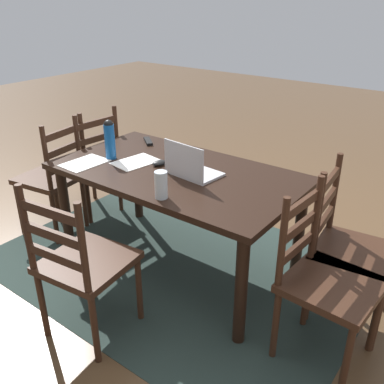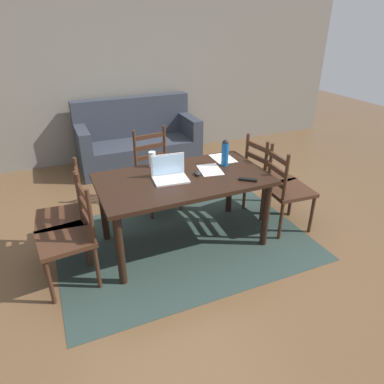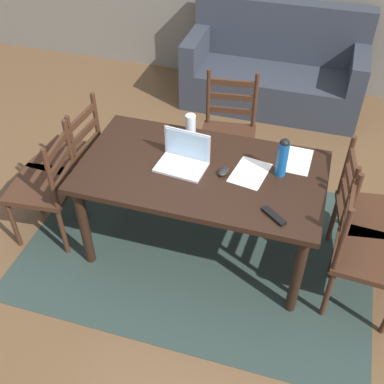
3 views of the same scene
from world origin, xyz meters
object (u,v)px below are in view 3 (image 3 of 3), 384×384
at_px(water_bottle, 283,156).
at_px(computer_mouse, 223,172).
at_px(chair_far_head, 228,135).
at_px(tv_remote, 274,216).
at_px(chair_right_near, 364,253).
at_px(dining_table, 201,180).
at_px(chair_right_far, 365,215).
at_px(couch, 274,70).
at_px(chair_left_near, 47,186).
at_px(chair_left_far, 71,157).
at_px(laptop, 184,157).
at_px(drinking_glass, 191,125).

distance_m(water_bottle, computer_mouse, 0.39).
relative_size(chair_far_head, tv_remote, 5.59).
bearing_deg(chair_right_near, dining_table, 170.84).
bearing_deg(computer_mouse, water_bottle, 31.94).
bearing_deg(chair_right_far, couch, 114.29).
height_order(chair_right_near, chair_right_far, same).
distance_m(chair_left_near, chair_right_far, 2.22).
bearing_deg(chair_left_far, computer_mouse, -8.20).
bearing_deg(chair_far_head, couch, 83.70).
height_order(chair_left_near, laptop, laptop).
bearing_deg(water_bottle, tv_remote, -86.27).
relative_size(chair_left_near, laptop, 2.79).
bearing_deg(couch, drinking_glass, -100.17).
height_order(chair_right_near, water_bottle, water_bottle).
relative_size(chair_right_far, laptop, 2.79).
bearing_deg(tv_remote, drinking_glass, 84.65).
height_order(chair_left_near, chair_left_far, same).
bearing_deg(drinking_glass, tv_remote, -43.42).
xyz_separation_m(dining_table, chair_right_near, (1.10, -0.18, -0.18)).
distance_m(couch, drinking_glass, 1.98).
bearing_deg(laptop, chair_left_far, 170.92).
height_order(chair_left_near, computer_mouse, chair_left_near).
xyz_separation_m(water_bottle, drinking_glass, (-0.69, 0.27, -0.06)).
bearing_deg(couch, water_bottle, -80.93).
xyz_separation_m(laptop, tv_remote, (0.66, -0.33, -0.05)).
height_order(couch, computer_mouse, couch).
xyz_separation_m(chair_right_far, laptop, (-1.23, -0.15, 0.33)).
bearing_deg(couch, dining_table, -93.91).
distance_m(water_bottle, drinking_glass, 0.74).
distance_m(chair_left_near, drinking_glass, 1.12).
distance_m(chair_left_near, chair_left_far, 0.35).
height_order(laptop, computer_mouse, laptop).
relative_size(chair_far_head, water_bottle, 3.47).
height_order(water_bottle, tv_remote, water_bottle).
xyz_separation_m(chair_right_near, drinking_glass, (-1.28, 0.54, 0.35)).
bearing_deg(chair_right_near, laptop, 170.77).
bearing_deg(tv_remote, chair_right_near, -38.99).
bearing_deg(dining_table, chair_left_far, 170.84).
xyz_separation_m(chair_far_head, couch, (0.16, 1.44, -0.11)).
xyz_separation_m(chair_right_far, couch, (-0.94, 2.09, -0.11)).
height_order(couch, tv_remote, couch).
distance_m(chair_far_head, water_bottle, 0.97).
bearing_deg(water_bottle, chair_left_far, 177.27).
bearing_deg(drinking_glass, computer_mouse, -47.83).
height_order(dining_table, laptop, laptop).
distance_m(drinking_glass, computer_mouse, 0.50).
bearing_deg(dining_table, water_bottle, 11.42).
bearing_deg(drinking_glass, chair_right_far, -8.52).
height_order(chair_right_near, chair_far_head, same).
height_order(dining_table, water_bottle, water_bottle).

